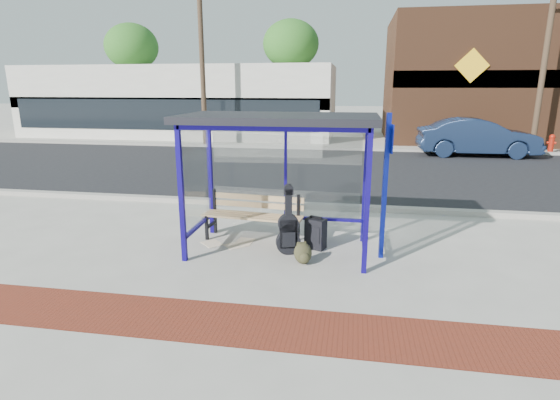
% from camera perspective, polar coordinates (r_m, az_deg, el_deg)
% --- Properties ---
extents(ground, '(120.00, 120.00, 0.00)m').
position_cam_1_polar(ground, '(7.97, -0.13, -6.54)').
color(ground, '#B2ADA0').
rests_on(ground, ground).
extents(brick_paver_strip, '(60.00, 1.00, 0.01)m').
position_cam_1_polar(brick_paver_strip, '(5.68, -4.76, -15.87)').
color(brick_paver_strip, maroon).
rests_on(brick_paver_strip, ground).
extents(curb_near, '(60.00, 0.25, 0.12)m').
position_cam_1_polar(curb_near, '(10.68, 2.50, -0.68)').
color(curb_near, gray).
rests_on(curb_near, ground).
extents(street_asphalt, '(60.00, 10.00, 0.00)m').
position_cam_1_polar(street_asphalt, '(15.65, 4.85, 3.99)').
color(street_asphalt, black).
rests_on(street_asphalt, ground).
extents(curb_far, '(60.00, 0.25, 0.12)m').
position_cam_1_polar(curb_far, '(20.66, 6.07, 6.72)').
color(curb_far, gray).
rests_on(curb_far, ground).
extents(far_sidewalk, '(60.00, 4.00, 0.01)m').
position_cam_1_polar(far_sidewalk, '(22.55, 6.39, 7.23)').
color(far_sidewalk, '#B2ADA0').
rests_on(far_sidewalk, ground).
extents(bus_shelter, '(3.30, 1.80, 2.42)m').
position_cam_1_polar(bus_shelter, '(7.55, -0.05, 8.48)').
color(bus_shelter, navy).
rests_on(bus_shelter, ground).
extents(storefront_white, '(18.00, 6.04, 4.00)m').
position_cam_1_polar(storefront_white, '(27.33, -12.74, 12.45)').
color(storefront_white, silver).
rests_on(storefront_white, ground).
extents(storefront_brown, '(10.00, 7.08, 6.40)m').
position_cam_1_polar(storefront_brown, '(26.69, 25.04, 14.02)').
color(storefront_brown, '#59331E').
rests_on(storefront_brown, ground).
extents(tree_left, '(3.60, 3.60, 7.03)m').
position_cam_1_polar(tree_left, '(33.16, -18.81, 18.36)').
color(tree_left, '#4C3826').
rests_on(tree_left, ground).
extents(tree_mid, '(3.60, 3.60, 7.03)m').
position_cam_1_polar(tree_mid, '(29.75, 1.43, 19.61)').
color(tree_mid, '#4C3826').
rests_on(tree_mid, ground).
extents(tree_right, '(3.60, 3.60, 7.03)m').
position_cam_1_polar(tree_right, '(31.51, 32.07, 17.21)').
color(tree_right, '#4C3826').
rests_on(tree_right, ground).
extents(utility_pole_west, '(1.60, 0.24, 8.00)m').
position_cam_1_polar(utility_pole_west, '(22.00, -10.15, 17.63)').
color(utility_pole_west, '#4C3826').
rests_on(utility_pole_west, ground).
extents(utility_pole_east, '(1.60, 0.24, 8.00)m').
position_cam_1_polar(utility_pole_east, '(22.16, 31.35, 15.79)').
color(utility_pole_east, '#4C3826').
rests_on(utility_pole_east, ground).
extents(bench, '(1.96, 0.64, 0.91)m').
position_cam_1_polar(bench, '(8.39, -3.52, -1.76)').
color(bench, black).
rests_on(bench, ground).
extents(guitar_bag, '(0.45, 0.25, 1.19)m').
position_cam_1_polar(guitar_bag, '(7.65, 1.09, -4.01)').
color(guitar_bag, black).
rests_on(guitar_bag, ground).
extents(suitcase, '(0.41, 0.34, 0.62)m').
position_cam_1_polar(suitcase, '(7.97, 4.67, -4.41)').
color(suitcase, black).
rests_on(suitcase, ground).
extents(backpack, '(0.37, 0.35, 0.37)m').
position_cam_1_polar(backpack, '(7.34, 3.04, -7.02)').
color(backpack, '#2F2D1A').
rests_on(backpack, ground).
extents(sign_post, '(0.12, 0.31, 2.47)m').
position_cam_1_polar(sign_post, '(7.45, 13.65, 2.68)').
color(sign_post, '#0D1890').
rests_on(sign_post, ground).
extents(newspaper_a, '(0.50, 0.50, 0.01)m').
position_cam_1_polar(newspaper_a, '(8.37, -8.85, -5.64)').
color(newspaper_a, white).
rests_on(newspaper_a, ground).
extents(newspaper_b, '(0.52, 0.52, 0.01)m').
position_cam_1_polar(newspaper_b, '(8.23, -5.69, -5.90)').
color(newspaper_b, white).
rests_on(newspaper_b, ground).
extents(newspaper_c, '(0.35, 0.42, 0.01)m').
position_cam_1_polar(newspaper_c, '(8.42, -4.60, -5.39)').
color(newspaper_c, white).
rests_on(newspaper_c, ground).
extents(parked_car, '(4.84, 1.73, 1.59)m').
position_cam_1_polar(parked_car, '(20.35, 24.38, 7.47)').
color(parked_car, '#182745').
rests_on(parked_car, ground).
extents(fire_hydrant, '(0.38, 0.25, 0.83)m').
position_cam_1_polar(fire_hydrant, '(22.89, 31.93, 6.36)').
color(fire_hydrant, '#A11A0B').
rests_on(fire_hydrant, ground).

